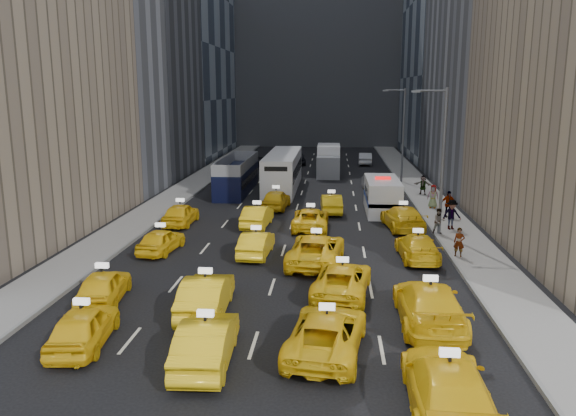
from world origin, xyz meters
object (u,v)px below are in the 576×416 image
taxi_1 (206,341)px  double_decker (237,175)px  taxi_3 (447,386)px  city_bus (283,171)px  pedestrian_0 (459,242)px  box_truck (329,161)px  taxi_2 (327,333)px  nypd_van (382,196)px  taxi_0 (83,327)px

taxi_1 → double_decker: size_ratio=0.44×
taxi_3 → city_bus: (-7.81, 35.71, 0.83)m
pedestrian_0 → taxi_3: bearing=-85.0°
box_truck → taxi_3: bearing=-90.2°
taxi_1 → pedestrian_0: (10.79, 12.54, 0.17)m
taxi_2 → double_decker: bearing=-66.9°
taxi_1 → nypd_van: bearing=-110.4°
nypd_van → box_truck: (-4.13, 17.98, 0.34)m
nypd_van → taxi_2: bearing=-94.0°
city_bus → taxi_3: bearing=-79.5°
taxi_2 → taxi_3: size_ratio=0.95×
nypd_van → pedestrian_0: size_ratio=4.06×
taxi_2 → city_bus: 32.62m
taxi_0 → double_decker: (0.23, 30.54, 0.78)m
taxi_0 → taxi_3: taxi_3 is taller
taxi_0 → double_decker: size_ratio=0.40×
taxi_3 → double_decker: double_decker is taller
double_decker → city_bus: size_ratio=0.83×
taxi_1 → nypd_van: nypd_van is taller
taxi_1 → nypd_van: 25.24m
pedestrian_0 → taxi_1: bearing=-112.6°
nypd_van → taxi_3: bearing=-85.5°
box_truck → taxi_2: bearing=-94.6°
box_truck → taxi_0: bearing=-106.3°
taxi_0 → taxi_1: 4.68m
taxi_0 → nypd_van: 26.18m
taxi_1 → pedestrian_0: pedestrian_0 is taller
taxi_2 → taxi_3: bearing=142.9°
taxi_3 → double_decker: (-11.69, 33.75, 0.70)m
taxi_2 → city_bus: size_ratio=0.41×
nypd_van → box_truck: 18.46m
taxi_0 → box_truck: 41.91m
taxi_3 → box_truck: 44.49m
taxi_3 → nypd_van: bearing=-89.2°
taxi_2 → double_decker: 31.48m
taxi_2 → nypd_van: 23.25m
city_bus → double_decker: bearing=-155.1°
taxi_3 → pedestrian_0: 15.23m
nypd_van → city_bus: city_bus is taller
taxi_1 → taxi_3: size_ratio=0.85×
city_bus → box_truck: 9.51m
taxi_0 → city_bus: (4.11, 32.49, 0.91)m
city_bus → box_truck: bearing=63.0°
taxi_1 → city_bus: city_bus is taller
taxi_3 → city_bus: 36.56m
taxi_2 → double_decker: size_ratio=0.49×
nypd_van → taxi_1: bearing=-102.4°
box_truck → pedestrian_0: 30.36m
taxi_3 → box_truck: bearing=-83.6°
taxi_0 → taxi_2: size_ratio=0.81×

